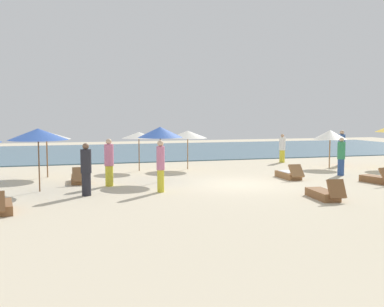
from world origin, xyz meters
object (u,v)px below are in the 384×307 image
(lounger_2, at_px, (79,179))
(person_2, at_px, (282,148))
(lounger_5, at_px, (379,179))
(lounger_6, at_px, (1,207))
(person_1, at_px, (342,148))
(lounger_1, at_px, (289,175))
(umbrella_0, at_px, (330,135))
(umbrella_7, at_px, (188,134))
(umbrella_3, at_px, (160,132))
(umbrella_6, at_px, (139,135))
(person_0, at_px, (341,156))
(person_4, at_px, (109,162))
(umbrella_5, at_px, (46,135))
(lounger_4, at_px, (324,194))
(person_3, at_px, (86,169))
(person_5, at_px, (161,165))
(umbrella_2, at_px, (38,134))

(lounger_2, xyz_separation_m, person_2, (11.88, 4.71, 0.67))
(person_2, bearing_deg, lounger_5, -89.29)
(lounger_6, xyz_separation_m, person_1, (16.82, 7.72, 0.82))
(lounger_1, bearing_deg, umbrella_0, 36.37)
(umbrella_7, distance_m, lounger_2, 6.64)
(umbrella_3, bearing_deg, umbrella_6, 94.00)
(person_2, bearing_deg, person_0, -90.05)
(umbrella_3, bearing_deg, person_4, -166.77)
(lounger_1, xyz_separation_m, lounger_2, (-9.05, 1.34, 0.00))
(lounger_5, distance_m, person_0, 2.62)
(umbrella_0, bearing_deg, person_2, 110.78)
(umbrella_0, xyz_separation_m, person_4, (-11.91, -2.84, -0.81))
(person_2, bearing_deg, umbrella_5, -168.54)
(lounger_4, height_order, lounger_6, lounger_4)
(lounger_1, relative_size, lounger_4, 1.01)
(lounger_5, bearing_deg, lounger_2, 163.12)
(lounger_6, xyz_separation_m, person_2, (14.26, 9.87, 0.68))
(lounger_6, bearing_deg, umbrella_0, 23.70)
(lounger_5, bearing_deg, umbrella_6, 142.69)
(umbrella_3, distance_m, person_1, 11.62)
(lounger_4, bearing_deg, umbrella_3, 130.65)
(lounger_2, distance_m, lounger_5, 12.52)
(lounger_6, bearing_deg, person_0, 15.84)
(umbrella_5, relative_size, umbrella_6, 1.09)
(person_0, bearing_deg, person_4, -179.40)
(umbrella_6, bearing_deg, umbrella_3, -86.00)
(umbrella_0, xyz_separation_m, person_3, (-12.89, -4.73, -0.84))
(person_3, relative_size, person_5, 0.97)
(lounger_2, relative_size, person_4, 0.89)
(umbrella_7, xyz_separation_m, person_5, (-2.79, -6.31, -0.82))
(umbrella_2, bearing_deg, person_5, -17.67)
(umbrella_2, height_order, umbrella_6, umbrella_2)
(lounger_1, bearing_deg, person_3, -168.68)
(person_0, distance_m, person_5, 9.27)
(umbrella_2, xyz_separation_m, person_1, (15.90, 4.35, -1.14))
(umbrella_3, bearing_deg, umbrella_7, 59.52)
(umbrella_2, height_order, umbrella_7, umbrella_2)
(lounger_5, distance_m, person_5, 9.20)
(umbrella_7, xyz_separation_m, lounger_5, (6.37, -6.78, -1.64))
(lounger_2, xyz_separation_m, person_1, (14.44, 2.55, 0.81))
(lounger_5, height_order, person_0, person_0)
(umbrella_6, relative_size, person_5, 1.03)
(lounger_1, bearing_deg, lounger_2, 171.58)
(umbrella_3, xyz_separation_m, umbrella_7, (2.27, 3.87, -0.29))
(umbrella_3, relative_size, person_4, 1.23)
(lounger_1, relative_size, lounger_5, 0.98)
(umbrella_5, bearing_deg, person_0, -13.47)
(umbrella_5, bearing_deg, lounger_1, -18.04)
(person_0, height_order, person_4, person_4)
(umbrella_0, height_order, lounger_6, umbrella_0)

